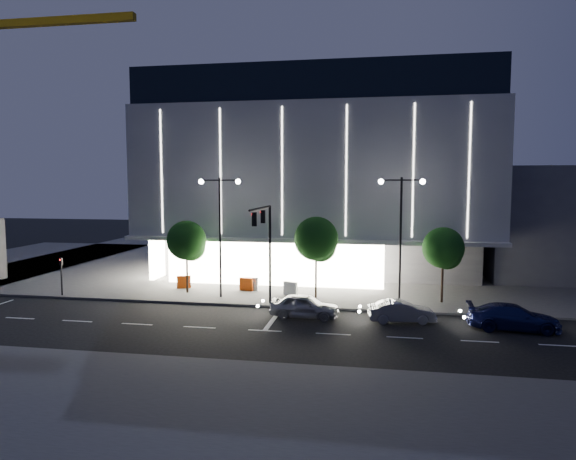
# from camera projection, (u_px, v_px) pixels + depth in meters

# --- Properties ---
(ground) EXTENTS (160.00, 160.00, 0.00)m
(ground) POSITION_uv_depth(u_px,v_px,m) (238.00, 322.00, 31.79)
(ground) COLOR black
(ground) RESTS_ON ground
(sidewalk_museum) EXTENTS (70.00, 40.00, 0.15)m
(sidewalk_museum) POSITION_uv_depth(u_px,v_px,m) (344.00, 263.00, 54.48)
(sidewalk_museum) COLOR #474747
(sidewalk_museum) RESTS_ON ground
(sidewalk_near) EXTENTS (70.00, 10.00, 0.15)m
(sidewalk_near) POSITION_uv_depth(u_px,v_px,m) (283.00, 412.00, 19.16)
(sidewalk_near) COLOR #474747
(sidewalk_near) RESTS_ON ground
(museum) EXTENTS (30.00, 25.80, 18.00)m
(museum) POSITION_uv_depth(u_px,v_px,m) (324.00, 176.00, 52.30)
(museum) COLOR #4C4C51
(museum) RESTS_ON ground
(annex_building) EXTENTS (16.00, 20.00, 10.00)m
(annex_building) POSITION_uv_depth(u_px,v_px,m) (558.00, 219.00, 50.44)
(annex_building) COLOR #4C4C51
(annex_building) RESTS_ON ground
(traffic_mast) EXTENTS (0.33, 5.89, 7.07)m
(traffic_mast) POSITION_uv_depth(u_px,v_px,m) (265.00, 236.00, 34.43)
(traffic_mast) COLOR black
(traffic_mast) RESTS_ON ground
(street_lamp_west) EXTENTS (3.16, 0.36, 9.00)m
(street_lamp_west) POSITION_uv_depth(u_px,v_px,m) (220.00, 219.00, 37.63)
(street_lamp_west) COLOR black
(street_lamp_west) RESTS_ON ground
(street_lamp_east) EXTENTS (3.16, 0.36, 9.00)m
(street_lamp_east) POSITION_uv_depth(u_px,v_px,m) (401.00, 221.00, 35.42)
(street_lamp_east) COLOR black
(street_lamp_east) RESTS_ON ground
(ped_signal_far) EXTENTS (0.22, 0.24, 3.00)m
(ped_signal_far) POSITION_uv_depth(u_px,v_px,m) (61.00, 272.00, 38.59)
(ped_signal_far) COLOR black
(ped_signal_far) RESTS_ON ground
(tree_left) EXTENTS (3.02, 3.02, 5.72)m
(tree_left) POSITION_uv_depth(u_px,v_px,m) (187.00, 243.00, 39.32)
(tree_left) COLOR black
(tree_left) RESTS_ON ground
(tree_mid) EXTENTS (3.25, 3.25, 6.15)m
(tree_mid) POSITION_uv_depth(u_px,v_px,m) (317.00, 241.00, 37.59)
(tree_mid) COLOR black
(tree_mid) RESTS_ON ground
(tree_right) EXTENTS (2.91, 2.91, 5.51)m
(tree_right) POSITION_uv_depth(u_px,v_px,m) (443.00, 250.00, 36.10)
(tree_right) COLOR black
(tree_right) RESTS_ON ground
(car_lead) EXTENTS (4.56, 2.12, 1.51)m
(car_lead) POSITION_uv_depth(u_px,v_px,m) (304.00, 306.00, 32.79)
(car_lead) COLOR #929499
(car_lead) RESTS_ON ground
(car_second) EXTENTS (4.23, 1.95, 1.34)m
(car_second) POSITION_uv_depth(u_px,v_px,m) (401.00, 312.00, 31.73)
(car_second) COLOR #A6A8AE
(car_second) RESTS_ON ground
(car_third) EXTENTS (5.29, 2.39, 1.50)m
(car_third) POSITION_uv_depth(u_px,v_px,m) (513.00, 317.00, 30.11)
(car_third) COLOR #151A51
(car_third) RESTS_ON ground
(barrier_a) EXTENTS (1.11, 0.64, 1.00)m
(barrier_a) POSITION_uv_depth(u_px,v_px,m) (184.00, 282.00, 41.25)
(barrier_a) COLOR #E8470C
(barrier_a) RESTS_ON sidewalk_museum
(barrier_b) EXTENTS (1.11, 0.29, 1.00)m
(barrier_b) POSITION_uv_depth(u_px,v_px,m) (251.00, 284.00, 40.48)
(barrier_b) COLOR silver
(barrier_b) RESTS_ON sidewalk_museum
(barrier_c) EXTENTS (1.13, 0.45, 1.00)m
(barrier_c) POSITION_uv_depth(u_px,v_px,m) (246.00, 284.00, 40.33)
(barrier_c) COLOR #FB4E0D
(barrier_c) RESTS_ON sidewalk_museum
(barrier_d) EXTENTS (1.12, 0.62, 1.00)m
(barrier_d) POSITION_uv_depth(u_px,v_px,m) (290.00, 288.00, 38.76)
(barrier_d) COLOR white
(barrier_d) RESTS_ON sidewalk_museum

